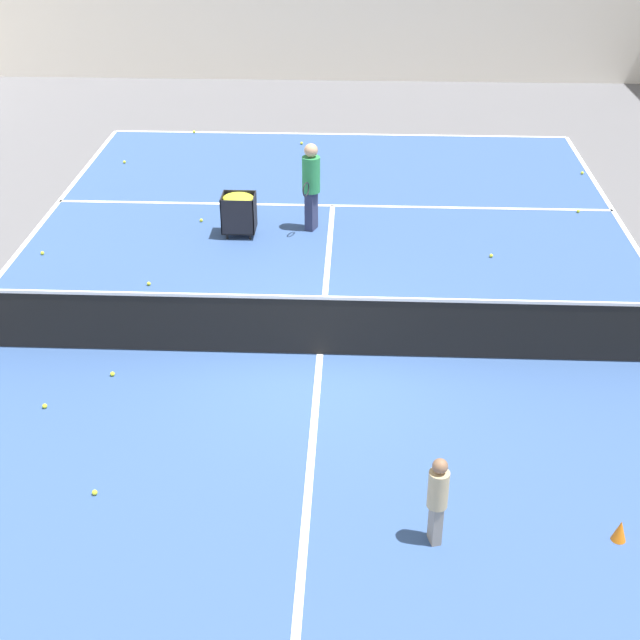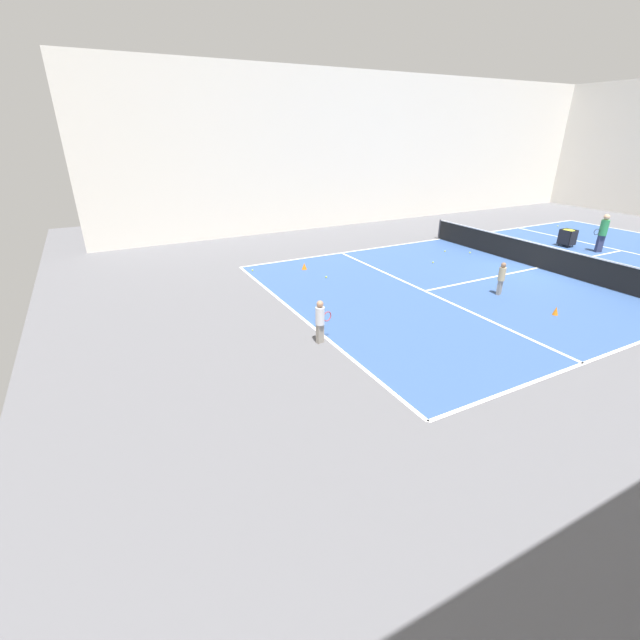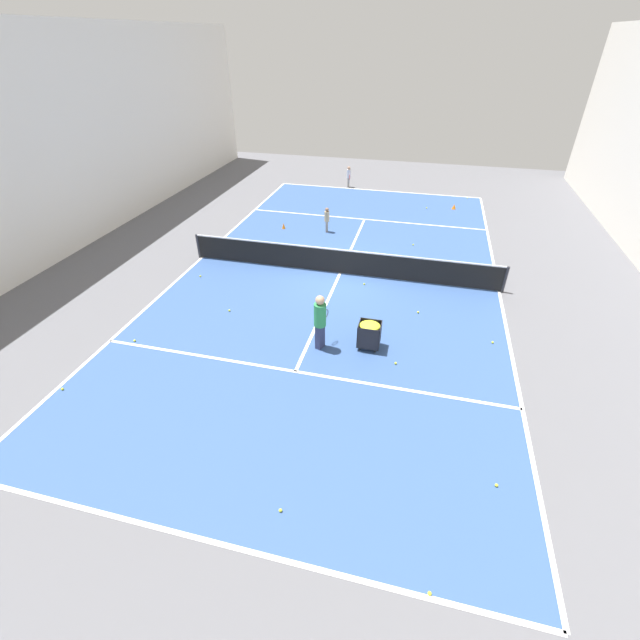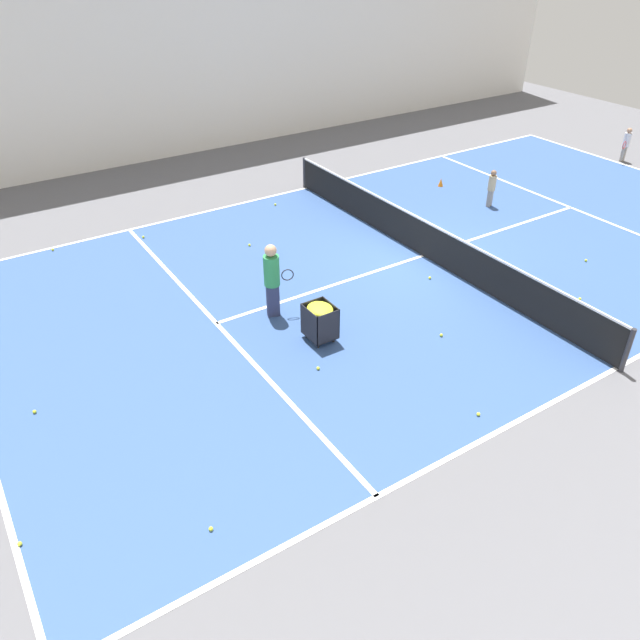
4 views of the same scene
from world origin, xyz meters
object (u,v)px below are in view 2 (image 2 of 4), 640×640
object	(u,v)px
child_midcourt	(502,276)
training_cone_1	(304,266)
tennis_net	(540,256)
coach_at_net	(603,231)
ball_cart	(568,234)
training_cone_0	(556,311)
player_near_baseline	(320,319)

from	to	relation	value
child_midcourt	training_cone_1	world-z (taller)	child_midcourt
tennis_net	child_midcourt	world-z (taller)	child_midcourt
coach_at_net	ball_cart	distance (m)	1.50
training_cone_0	training_cone_1	world-z (taller)	training_cone_0
child_midcourt	ball_cart	size ratio (longest dim) A/B	1.36
training_cone_0	ball_cart	bearing A→B (deg)	122.80
child_midcourt	training_cone_1	bearing A→B (deg)	113.64
coach_at_net	training_cone_1	distance (m)	14.15
player_near_baseline	training_cone_1	distance (m)	6.76
player_near_baseline	coach_at_net	size ratio (longest dim) A/B	0.69
training_cone_0	child_midcourt	bearing A→B (deg)	-176.98
coach_at_net	ball_cart	xyz separation A→B (m)	(-1.40, -0.35, -0.41)
player_near_baseline	training_cone_0	size ratio (longest dim) A/B	4.53
tennis_net	training_cone_0	bearing A→B (deg)	-47.31
tennis_net	coach_at_net	xyz separation A→B (m)	(-0.39, 4.80, 0.49)
child_midcourt	training_cone_0	xyz separation A→B (m)	(2.11, 0.11, -0.53)
player_near_baseline	child_midcourt	world-z (taller)	player_near_baseline
tennis_net	ball_cart	distance (m)	4.80
coach_at_net	training_cone_1	xyz separation A→B (m)	(-4.00, -13.55, -0.88)
ball_cart	training_cone_0	bearing A→B (deg)	-57.20
tennis_net	ball_cart	world-z (taller)	tennis_net
tennis_net	training_cone_1	bearing A→B (deg)	-116.67
coach_at_net	training_cone_0	world-z (taller)	coach_at_net
coach_at_net	training_cone_1	size ratio (longest dim) A/B	6.72
training_cone_0	tennis_net	bearing A→B (deg)	132.69
tennis_net	training_cone_1	distance (m)	9.79
training_cone_0	training_cone_1	size ratio (longest dim) A/B	1.02
child_midcourt	training_cone_1	xyz separation A→B (m)	(-5.87, -4.74, -0.53)
player_near_baseline	child_midcourt	distance (m)	7.29
player_near_baseline	ball_cart	world-z (taller)	player_near_baseline
tennis_net	coach_at_net	size ratio (longest dim) A/B	6.84
child_midcourt	training_cone_1	size ratio (longest dim) A/B	4.42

